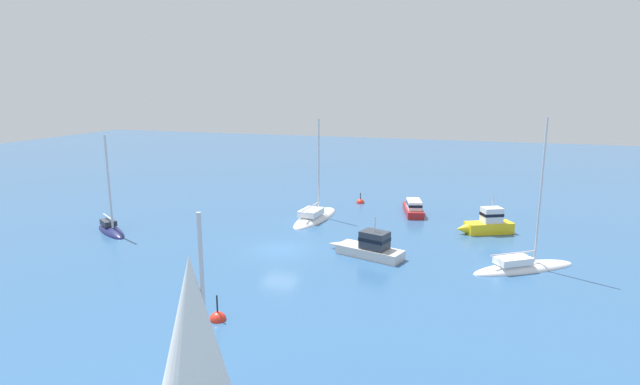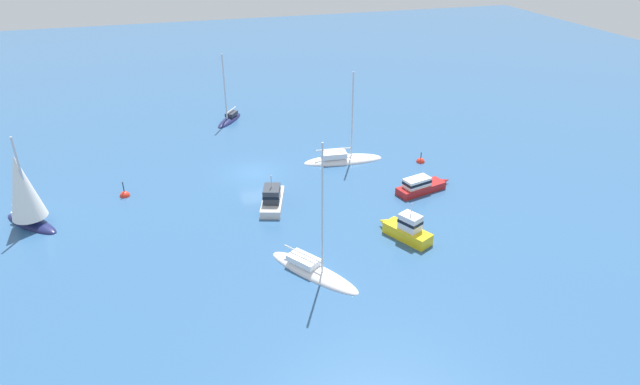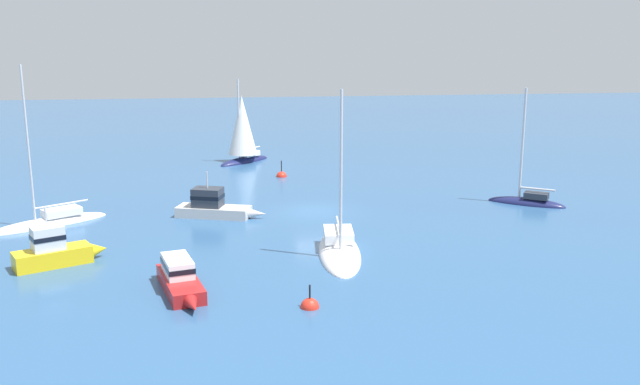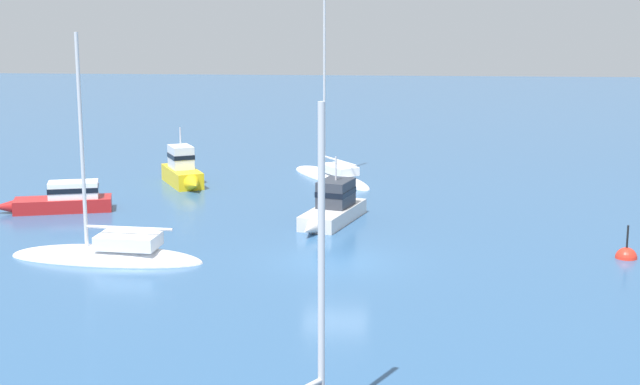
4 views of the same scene
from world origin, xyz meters
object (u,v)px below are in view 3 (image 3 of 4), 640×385
at_px(cabin_cruiser, 214,206).
at_px(mooring_buoy, 310,307).
at_px(sloop, 527,201).
at_px(launch, 180,278).
at_px(channel_buoy, 282,177).
at_px(sailboat, 49,223).
at_px(powerboat, 56,250).
at_px(ketch_1, 339,251).
at_px(ketch, 243,132).

relative_size(cabin_cruiser, mooring_buoy, 4.08).
bearing_deg(sloop, mooring_buoy, 77.76).
relative_size(launch, mooring_buoy, 3.94).
xyz_separation_m(channel_buoy, mooring_buoy, (0.85, 27.36, -0.00)).
xyz_separation_m(sailboat, powerboat, (-2.22, 7.83, 0.65)).
xyz_separation_m(sloop, sailboat, (31.09, 1.16, -0.06)).
distance_m(sloop, channel_buoy, 19.51).
height_order(sailboat, ketch_1, sailboat).
height_order(launch, powerboat, powerboat).
distance_m(launch, powerboat, 7.80).
bearing_deg(launch, mooring_buoy, 49.53).
xyz_separation_m(cabin_cruiser, channel_buoy, (-5.20, -11.79, -0.68)).
xyz_separation_m(ketch, channel_buoy, (-2.92, 6.79, -2.71)).
relative_size(powerboat, cabin_cruiser, 0.79).
bearing_deg(cabin_cruiser, ketch_1, -33.67).
relative_size(sailboat, channel_buoy, 5.80).
relative_size(launch, powerboat, 1.23).
xyz_separation_m(cabin_cruiser, mooring_buoy, (-4.34, 15.56, -0.68)).
height_order(ketch, sailboat, sailboat).
distance_m(sloop, powerboat, 30.24).
xyz_separation_m(cabin_cruiser, ketch_1, (-6.76, 8.38, -0.57)).
xyz_separation_m(launch, powerboat, (6.44, -4.38, 0.19)).
bearing_deg(cabin_cruiser, sailboat, -159.08).
relative_size(sailboat, ketch_1, 1.09).
relative_size(sailboat, mooring_buoy, 7.09).
bearing_deg(ketch_1, powerboat, -84.45).
distance_m(channel_buoy, mooring_buoy, 27.37).
bearing_deg(ketch, channel_buoy, 69.82).
distance_m(sloop, cabin_cruiser, 21.16).
xyz_separation_m(powerboat, mooring_buoy, (-12.07, 7.13, -0.77)).
xyz_separation_m(powerboat, channel_buoy, (-12.92, -20.22, -0.77)).
bearing_deg(sloop, sailboat, 36.09).
relative_size(cabin_cruiser, ketch_1, 0.63).
bearing_deg(channel_buoy, powerboat, 57.42).
bearing_deg(sailboat, sloop, 147.89).
height_order(ketch, ketch_1, ketch_1).
xyz_separation_m(ketch, ketch_1, (-4.48, 26.97, -2.60)).
bearing_deg(mooring_buoy, ketch_1, -108.60).
bearing_deg(channel_buoy, cabin_cruiser, 66.21).
bearing_deg(powerboat, cabin_cruiser, 20.84).
xyz_separation_m(sailboat, cabin_cruiser, (-9.94, -0.60, 0.56)).
xyz_separation_m(launch, ketch_1, (-8.04, -4.43, -0.46)).
relative_size(sailboat, powerboat, 2.21).
distance_m(sailboat, launch, 14.98).
distance_m(cabin_cruiser, ketch_1, 10.78).
distance_m(sailboat, channel_buoy, 19.57).
xyz_separation_m(ketch, mooring_buoy, (-2.06, 34.15, -2.72)).
height_order(sailboat, channel_buoy, sailboat).
distance_m(ketch, ketch_1, 27.46).
bearing_deg(sloop, cabin_cruiser, 35.45).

